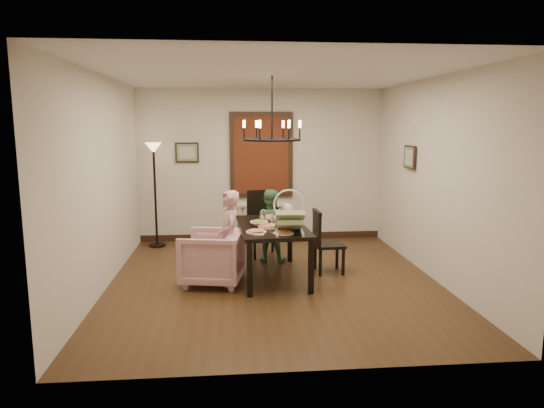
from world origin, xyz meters
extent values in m
cube|color=#452B17|center=(0.00, 0.00, 0.00)|extent=(4.50, 5.00, 0.01)
cube|color=white|center=(0.00, 0.00, 2.80)|extent=(4.50, 5.00, 0.01)
cube|color=beige|center=(0.00, 2.50, 1.40)|extent=(4.50, 0.01, 2.80)
cube|color=beige|center=(-2.25, 0.00, 1.40)|extent=(0.01, 5.00, 2.80)
cube|color=beige|center=(2.25, 0.00, 1.40)|extent=(0.01, 5.00, 2.80)
cube|color=black|center=(-0.01, 0.19, 0.73)|extent=(1.00, 1.66, 0.05)
cube|color=black|center=(-0.36, -0.58, 0.35)|extent=(0.07, 0.07, 0.71)
cube|color=black|center=(-0.44, 0.91, 0.35)|extent=(0.07, 0.07, 0.71)
cube|color=black|center=(0.43, -0.54, 0.35)|extent=(0.07, 0.07, 0.71)
cube|color=black|center=(0.34, 0.96, 0.35)|extent=(0.07, 0.07, 0.71)
imported|color=#DAA7B3|center=(-0.85, -0.01, 0.37)|extent=(0.94, 0.93, 0.73)
imported|color=#CA8F98|center=(-0.61, -0.09, 0.54)|extent=(0.31, 0.42, 1.07)
imported|color=#4B7E54|center=(0.02, 1.02, 0.48)|extent=(0.54, 0.47, 0.96)
imported|color=white|center=(-0.19, 0.16, 0.79)|extent=(0.30, 0.30, 0.07)
cylinder|color=tan|center=(-0.07, 0.03, 0.78)|extent=(0.28, 0.28, 0.04)
cylinder|color=silver|center=(0.04, 0.37, 0.83)|extent=(0.07, 0.07, 0.14)
cube|color=#602113|center=(0.00, 2.46, 1.60)|extent=(1.00, 0.03, 1.40)
cube|color=black|center=(-1.35, 2.47, 1.65)|extent=(0.42, 0.03, 0.36)
cube|color=black|center=(2.21, 0.90, 1.65)|extent=(0.03, 0.42, 0.36)
torus|color=black|center=(-0.01, 0.19, 1.95)|extent=(0.80, 0.80, 0.04)
camera|label=1|loc=(-0.61, -6.44, 2.16)|focal=32.00mm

